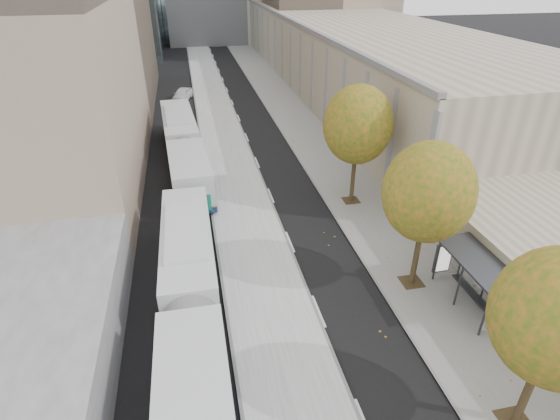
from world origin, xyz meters
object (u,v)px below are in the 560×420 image
object	(u,v)px
bus_far	(183,146)
distant_car	(182,94)
bus_near	(190,301)
bus_shelter	(481,267)

from	to	relation	value
bus_far	distant_car	distance (m)	19.62
bus_near	bus_far	bearing A→B (deg)	90.05
bus_shelter	bus_far	size ratio (longest dim) A/B	0.24
bus_far	bus_near	bearing A→B (deg)	-93.80
bus_shelter	bus_far	world-z (taller)	bus_far
bus_shelter	bus_near	world-z (taller)	bus_near
bus_near	bus_shelter	bearing A→B (deg)	-4.95
bus_shelter	bus_far	bearing A→B (deg)	123.73
bus_near	distant_car	bearing A→B (deg)	89.91
bus_near	distant_car	xyz separation A→B (m)	(0.19, 38.07, -0.86)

